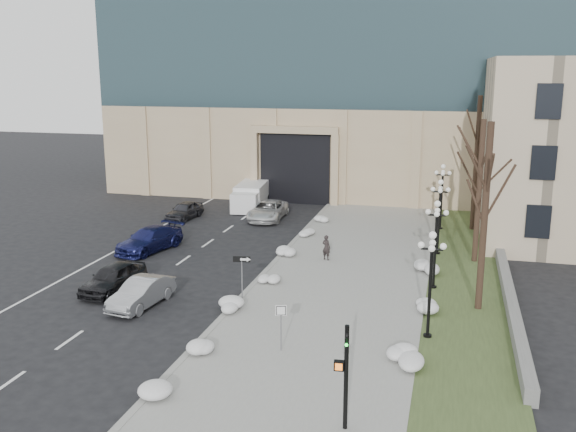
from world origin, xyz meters
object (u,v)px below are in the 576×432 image
Objects in this scene: car_a at (113,278)px; car_e at (185,210)px; keep_sign at (281,318)px; lamppost_c at (440,207)px; lamppost_d at (442,188)px; car_b at (142,293)px; traffic_signal at (345,380)px; one_way_sign at (245,265)px; box_truck at (251,196)px; lamppost_a at (431,270)px; car_c at (149,240)px; lamppost_b at (436,233)px; pedestrian at (326,247)px; car_d at (268,210)px.

car_a is 16.41m from car_e.
lamppost_c is at bearing 52.24° from keep_sign.
car_b is at bearing -125.66° from lamppost_d.
one_way_sign is at bearing 119.01° from traffic_signal.
lamppost_d is at bearing 90.00° from lamppost_c.
lamppost_c reaches higher than car_e.
car_e is at bearing -131.50° from box_truck.
traffic_signal is 8.43m from lamppost_a.
car_b is 18.71m from lamppost_c.
lamppost_b is (17.70, -2.90, 2.33)m from car_c.
one_way_sign reaches higher than pedestrian.
car_a is 2.82× the size of pedestrian.
box_truck is (0.66, 21.29, 0.22)m from car_a.
car_c is 18.21m from lamppost_c.
car_c is at bearing 116.08° from keep_sign.
traffic_signal is 0.76× the size of lamppost_b.
car_e is 19.31m from lamppost_d.
car_b is 0.80× the size of car_d.
lamppost_d is (8.91, 17.42, 1.09)m from one_way_sign.
traffic_signal is (6.66, -10.10, -0.18)m from one_way_sign.
lamppost_d reaches higher than car_d.
keep_sign is (7.15, -22.50, 0.81)m from car_d.
pedestrian is (11.30, 0.53, 0.14)m from car_c.
traffic_signal is at bearing -98.83° from lamppost_b.
lamppost_b is (8.91, 4.42, 1.09)m from one_way_sign.
box_truck reaches higher than car_b.
lamppost_c is at bearing 25.80° from car_c.
car_a is 0.90× the size of lamppost_a.
lamppost_a is at bearing -0.80° from car_a.
lamppost_b is at bearing 175.15° from pedestrian.
lamppost_b is 1.00× the size of lamppost_d.
traffic_signal is 21.18m from lamppost_c.
car_e is 1.89× the size of keep_sign.
car_e is at bearing 136.49° from lamppost_a.
box_truck is 1.75× the size of traffic_signal.
lamppost_b and lamppost_c have the same top height.
pedestrian is at bearing -61.98° from box_truck.
car_c is 17.23m from keep_sign.
lamppost_c reaches higher than car_a.
car_e is at bearing 112.42° from one_way_sign.
car_a is 0.90× the size of lamppost_d.
car_b is (2.42, -1.57, -0.05)m from car_a.
keep_sign is at bearing 119.92° from traffic_signal.
keep_sign is 0.43× the size of lamppost_b.
box_truck is (-1.75, 22.86, 0.27)m from car_b.
car_a is 12.50m from pedestrian.
lamppost_a is (12.86, -19.54, 2.36)m from car_d.
car_a is 16.38m from lamppost_a.
lamppost_d is (17.70, 10.10, 2.33)m from car_c.
car_a is at bearing 139.65° from traffic_signal.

